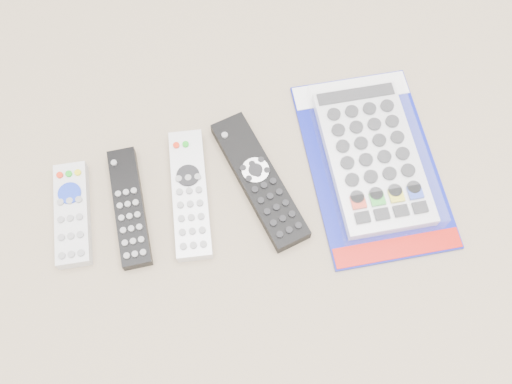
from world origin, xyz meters
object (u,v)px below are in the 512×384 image
object	(u,v)px
remote_small_grey	(72,214)
remote_large_black	(259,180)
remote_slim_black	(129,208)
remote_silver_dvd	(190,194)
jumbo_remote_packaged	(373,156)

from	to	relation	value
remote_small_grey	remote_large_black	bearing A→B (deg)	1.99
remote_slim_black	remote_silver_dvd	size ratio (longest dim) A/B	0.91
remote_small_grey	jumbo_remote_packaged	bearing A→B (deg)	2.43
jumbo_remote_packaged	remote_large_black	bearing A→B (deg)	-178.16
remote_slim_black	remote_silver_dvd	world-z (taller)	remote_silver_dvd
remote_small_grey	jumbo_remote_packaged	world-z (taller)	jumbo_remote_packaged
remote_slim_black	remote_large_black	world-z (taller)	remote_large_black
remote_slim_black	jumbo_remote_packaged	world-z (taller)	jumbo_remote_packaged
remote_small_grey	remote_silver_dvd	size ratio (longest dim) A/B	0.78
remote_large_black	jumbo_remote_packaged	bearing A→B (deg)	-14.63
remote_silver_dvd	remote_large_black	distance (m)	0.10
remote_small_grey	remote_slim_black	world-z (taller)	remote_small_grey
remote_silver_dvd	remote_large_black	bearing A→B (deg)	5.29
remote_slim_black	remote_silver_dvd	xyz separation A→B (m)	(0.08, -0.01, 0.00)
remote_slim_black	jumbo_remote_packaged	size ratio (longest dim) A/B	0.56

